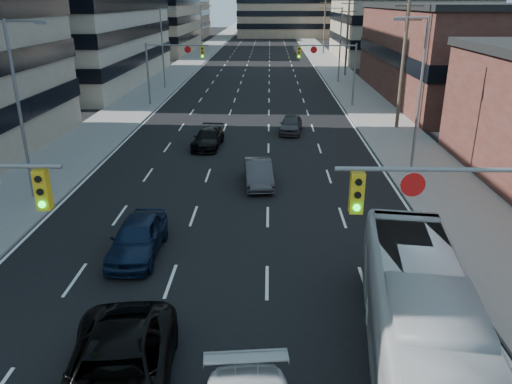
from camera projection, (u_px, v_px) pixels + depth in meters
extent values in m
cube|color=black|center=(263.00, 41.00, 128.60)|extent=(18.00, 300.00, 0.02)
cube|color=slate|center=(218.00, 40.00, 128.86)|extent=(5.00, 300.00, 0.15)
cube|color=slate|center=(307.00, 41.00, 128.30)|extent=(5.00, 300.00, 0.15)
cube|color=gray|center=(139.00, 10.00, 98.34)|extent=(20.00, 30.00, 16.00)
cube|color=#472119|center=(483.00, 55.00, 51.77)|extent=(20.00, 30.00, 9.00)
cube|color=gray|center=(404.00, 17.00, 86.30)|extent=(22.00, 28.00, 14.00)
cube|color=gray|center=(390.00, 16.00, 125.66)|extent=(22.00, 22.00, 12.00)
cube|color=gold|center=(43.00, 190.00, 13.05)|extent=(0.35, 0.28, 1.10)
cylinder|color=black|center=(38.00, 179.00, 12.78)|extent=(0.18, 0.06, 0.18)
cylinder|color=black|center=(40.00, 192.00, 12.91)|extent=(0.18, 0.06, 0.18)
cylinder|color=#0CE526|center=(42.00, 204.00, 13.03)|extent=(0.18, 0.06, 0.18)
cylinder|color=slate|center=(464.00, 170.00, 12.55)|extent=(6.50, 0.12, 0.12)
cube|color=gold|center=(357.00, 193.00, 12.85)|extent=(0.35, 0.28, 1.10)
cylinder|color=black|center=(359.00, 182.00, 12.58)|extent=(0.18, 0.06, 0.18)
cylinder|color=black|center=(358.00, 195.00, 12.70)|extent=(0.18, 0.06, 0.18)
cylinder|color=#0CE526|center=(357.00, 208.00, 12.83)|extent=(0.18, 0.06, 0.18)
cylinder|color=white|center=(413.00, 185.00, 12.70)|extent=(0.64, 0.06, 0.64)
cylinder|color=slate|center=(148.00, 75.00, 48.49)|extent=(0.18, 0.18, 6.00)
cylinder|color=slate|center=(177.00, 45.00, 47.41)|extent=(6.00, 0.12, 0.12)
cube|color=gold|center=(202.00, 52.00, 47.58)|extent=(0.35, 0.28, 1.10)
cylinder|color=black|center=(202.00, 49.00, 47.31)|extent=(0.18, 0.06, 0.18)
cylinder|color=black|center=(202.00, 52.00, 47.43)|extent=(0.18, 0.06, 0.18)
cylinder|color=#0CE526|center=(202.00, 56.00, 47.56)|extent=(0.18, 0.06, 0.18)
cylinder|color=white|center=(188.00, 50.00, 47.50)|extent=(0.64, 0.06, 0.64)
cylinder|color=slate|center=(354.00, 76.00, 47.99)|extent=(0.18, 0.18, 6.00)
cylinder|color=slate|center=(325.00, 45.00, 47.06)|extent=(6.00, 0.12, 0.12)
cube|color=gold|center=(299.00, 52.00, 47.35)|extent=(0.35, 0.28, 1.10)
cylinder|color=black|center=(299.00, 49.00, 47.08)|extent=(0.18, 0.06, 0.18)
cylinder|color=black|center=(299.00, 53.00, 47.20)|extent=(0.18, 0.06, 0.18)
cylinder|color=#0CE526|center=(299.00, 56.00, 47.33)|extent=(0.18, 0.06, 0.18)
cylinder|color=white|center=(314.00, 50.00, 47.20)|extent=(0.64, 0.06, 0.64)
cylinder|color=#4C3D2D|center=(403.00, 59.00, 38.65)|extent=(0.28, 0.28, 11.00)
cube|color=#4C3D2D|center=(409.00, 6.00, 37.24)|extent=(2.20, 0.10, 0.10)
cube|color=#4C3D2D|center=(407.00, 20.00, 37.60)|extent=(2.20, 0.10, 0.10)
cylinder|color=#4C3D2D|center=(347.00, 35.00, 66.63)|extent=(0.28, 0.28, 11.00)
cube|color=#4C3D2D|center=(349.00, 3.00, 65.23)|extent=(2.20, 0.10, 0.10)
cube|color=#4C3D2D|center=(349.00, 12.00, 65.59)|extent=(2.20, 0.10, 0.10)
cylinder|color=#4C3D2D|center=(325.00, 24.00, 94.61)|extent=(0.28, 0.28, 11.00)
cube|color=#4C3D2D|center=(326.00, 2.00, 93.21)|extent=(2.20, 0.10, 0.10)
cube|color=#4C3D2D|center=(325.00, 8.00, 93.57)|extent=(2.20, 0.10, 0.10)
cylinder|color=slate|center=(20.00, 115.00, 24.64)|extent=(0.16, 0.16, 9.00)
cylinder|color=slate|center=(23.00, 21.00, 23.04)|extent=(1.80, 0.10, 0.10)
cube|color=slate|center=(40.00, 23.00, 23.04)|extent=(0.50, 0.22, 0.14)
cylinder|color=slate|center=(163.00, 49.00, 57.29)|extent=(0.16, 0.16, 9.00)
cylinder|color=slate|center=(168.00, 9.00, 55.68)|extent=(1.80, 0.10, 0.10)
cube|color=slate|center=(175.00, 9.00, 55.69)|extent=(0.50, 0.22, 0.14)
cylinder|color=slate|center=(202.00, 32.00, 89.94)|extent=(0.16, 0.16, 9.00)
cylinder|color=slate|center=(206.00, 6.00, 88.33)|extent=(1.80, 0.10, 0.10)
cube|color=slate|center=(210.00, 6.00, 88.34)|extent=(0.50, 0.22, 0.14)
cylinder|color=slate|center=(419.00, 98.00, 28.79)|extent=(0.16, 0.16, 9.00)
cylinder|color=slate|center=(412.00, 18.00, 27.23)|extent=(1.80, 0.10, 0.10)
cube|color=slate|center=(397.00, 19.00, 27.27)|extent=(0.50, 0.22, 0.14)
cylinder|color=slate|center=(340.00, 46.00, 61.43)|extent=(0.16, 0.16, 9.00)
cylinder|color=slate|center=(335.00, 8.00, 59.87)|extent=(1.80, 0.10, 0.10)
cube|color=slate|center=(328.00, 9.00, 59.92)|extent=(0.50, 0.22, 0.14)
imported|color=black|center=(116.00, 377.00, 12.67)|extent=(3.49, 6.35, 1.68)
imported|color=#BBBBBB|center=(422.00, 328.00, 13.46)|extent=(3.94, 11.17, 3.05)
imported|color=black|center=(138.00, 237.00, 20.26)|extent=(1.86, 4.60, 1.57)
imported|color=#373639|center=(259.00, 173.00, 28.07)|extent=(1.84, 4.34, 1.39)
imported|color=black|center=(208.00, 138.00, 35.33)|extent=(2.16, 4.62, 1.30)
imported|color=#343437|center=(291.00, 124.00, 39.19)|extent=(2.10, 4.20, 1.37)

